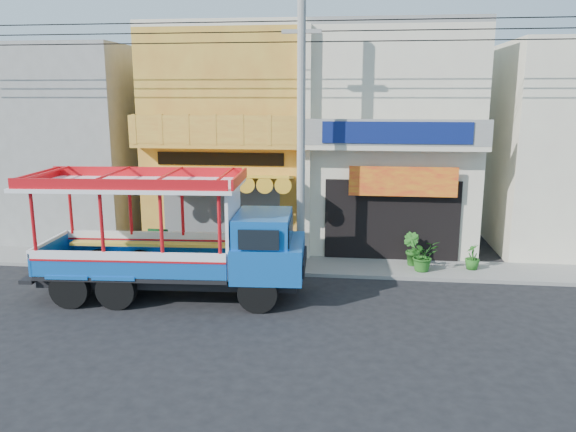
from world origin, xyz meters
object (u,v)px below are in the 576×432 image
object	(u,v)px
songthaew_truck	(189,239)
green_sign	(159,247)
utility_pole	(306,118)
potted_plant_a	(423,255)
potted_plant_c	(472,257)
potted_plant_b	(412,249)

from	to	relation	value
songthaew_truck	green_sign	size ratio (longest dim) A/B	7.22
songthaew_truck	green_sign	bearing A→B (deg)	123.36
utility_pole	potted_plant_a	world-z (taller)	utility_pole
green_sign	potted_plant_a	xyz separation A→B (m)	(8.98, -0.21, 0.06)
potted_plant_a	green_sign	bearing A→B (deg)	156.71
songthaew_truck	green_sign	distance (m)	3.95
green_sign	potted_plant_c	xyz separation A→B (m)	(10.61, 0.15, -0.03)
utility_pole	potted_plant_b	xyz separation A→B (m)	(3.51, 1.06, -4.36)
potted_plant_b	potted_plant_c	world-z (taller)	potted_plant_b
potted_plant_a	potted_plant_c	distance (m)	1.68
potted_plant_b	potted_plant_c	size ratio (longest dim) A/B	1.28
songthaew_truck	potted_plant_b	bearing A→B (deg)	28.41
green_sign	potted_plant_c	distance (m)	10.61
songthaew_truck	potted_plant_b	distance (m)	7.58
potted_plant_a	potted_plant_b	bearing A→B (deg)	94.30
potted_plant_b	utility_pole	bearing A→B (deg)	61.58
green_sign	potted_plant_a	world-z (taller)	green_sign
potted_plant_b	potted_plant_c	bearing A→B (deg)	-143.01
utility_pole	potted_plant_b	size ratio (longest dim) A/B	25.57
potted_plant_b	potted_plant_c	distance (m)	1.96
utility_pole	songthaew_truck	distance (m)	5.16
green_sign	potted_plant_c	size ratio (longest dim) A/B	1.28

